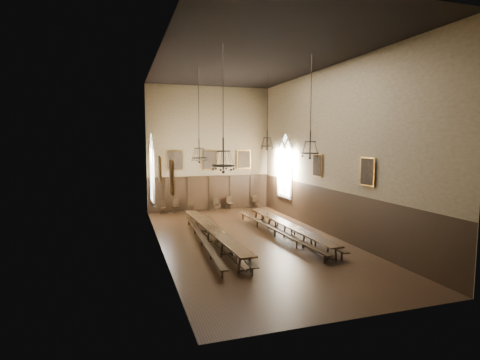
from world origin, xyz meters
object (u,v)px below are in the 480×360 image
chandelier_back_right (267,141)px  chair_1 (176,209)px  chair_0 (163,210)px  chair_4 (217,207)px  bench_right_inner (275,231)px  chair_5 (230,206)px  chandelier_front_right (310,147)px  table_right (288,231)px  chandelier_back_left (199,152)px  chandelier_front_left (223,158)px  bench_right_outer (294,230)px  table_left (213,236)px  chair_2 (191,208)px  bench_left_inner (225,238)px  bench_left_outer (202,240)px  chair_7 (256,204)px

chandelier_back_right → chair_1: bearing=129.0°
chair_0 → chair_4: bearing=8.5°
bench_right_inner → chair_5: bearing=90.5°
chair_5 → chandelier_front_right: size_ratio=0.21×
table_right → chandelier_back_left: chandelier_back_left is taller
chandelier_front_left → chandelier_front_right: same height
bench_right_outer → chandelier_front_right: bearing=-100.4°
bench_right_outer → chair_5: bearing=98.3°
chair_4 → table_left: bearing=-107.7°
table_right → chair_2: (-3.60, 8.57, -0.06)m
chair_5 → chair_1: bearing=162.3°
bench_left_inner → chandelier_front_left: (-0.70, -2.43, 4.06)m
chandelier_back_right → chandelier_front_left: bearing=-127.1°
bench_right_inner → chair_4: chair_4 is taller
chandelier_front_right → table_right: bearing=92.2°
bench_right_outer → chandelier_back_left: 6.74m
table_right → bench_left_outer: size_ratio=0.93×
table_left → chandelier_back_right: (4.03, 2.90, 4.71)m
bench_left_outer → bench_left_inner: size_ratio=0.99×
table_right → chair_1: chair_1 is taller
chair_5 → bench_right_inner: bearing=-106.6°
bench_right_inner → chair_4: bearing=97.2°
chandelier_back_left → chandelier_front_left: 5.30m
bench_left_outer → chair_1: size_ratio=10.07×
bench_right_inner → chandelier_back_right: bearing=77.5°
chair_4 → chandelier_front_right: 11.77m
chair_5 → chandelier_back_left: bearing=-137.6°
bench_right_inner → chandelier_back_left: (-3.53, 2.42, 4.19)m
bench_right_inner → table_left: bearing=-175.7°
bench_right_outer → chandelier_front_right: (-0.44, -2.38, 4.54)m
chandelier_back_right → table_left: bearing=-144.3°
chandelier_back_left → chandelier_back_right: 4.17m
chair_2 → chair_7: 4.96m
table_left → chair_2: size_ratio=10.14×
bench_right_outer → chandelier_front_left: (-4.74, -2.87, 4.07)m
bench_right_inner → chair_7: size_ratio=10.54×
chair_5 → chandelier_front_left: chandelier_front_left is taller
chair_0 → chair_1: 0.95m
table_left → chandelier_front_right: chandelier_front_right is taller
chair_0 → chair_7: 6.97m
chair_2 → bench_left_outer: bearing=-97.9°
bench_right_outer → chair_7: (0.85, 8.34, 0.01)m
chair_7 → chandelier_back_left: chandelier_back_left is taller
chair_5 → chandelier_back_left: 8.01m
chair_5 → chandelier_front_left: 12.40m
bench_left_inner → chandelier_front_right: (3.59, -1.95, 4.53)m
bench_right_inner → chair_2: 8.78m
bench_left_outer → chandelier_back_left: 5.09m
bench_right_inner → bench_right_outer: bearing=-0.6°
chair_4 → table_right: bearing=-81.1°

